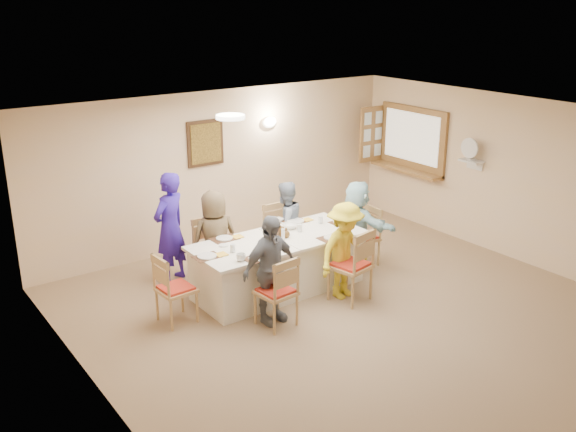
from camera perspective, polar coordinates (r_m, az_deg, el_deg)
ground at (r=8.23m, az=6.95°, el=-9.26°), size 7.00×7.00×0.00m
room_walls at (r=7.63m, az=7.39°, el=0.82°), size 7.00×7.00×7.00m
wall_picture at (r=10.14m, az=-7.35°, el=6.45°), size 0.62×0.05×0.72m
wall_sconce at (r=10.69m, az=-1.64°, el=8.34°), size 0.26×0.09×0.18m
ceiling_light at (r=7.98m, az=-5.15°, el=8.78°), size 0.36×0.36×0.05m
serving_hatch at (r=11.48m, az=11.02°, el=6.69°), size 0.06×1.50×1.15m
hatch_sill at (r=11.51m, az=10.44°, el=4.08°), size 0.30×1.50×0.05m
shutter_door at (r=11.82m, az=7.46°, el=7.23°), size 0.55×0.04×1.00m
fan_shelf at (r=10.59m, az=15.98°, el=4.73°), size 0.22×0.36×0.03m
desk_fan at (r=10.53m, az=15.95°, el=5.50°), size 0.30×0.30×0.28m
dining_table at (r=8.83m, az=-0.85°, el=-4.33°), size 2.41×1.02×0.76m
chair_back_left at (r=9.14m, az=-6.83°, el=-3.12°), size 0.47×0.47×0.91m
chair_back_right at (r=9.73m, az=-0.66°, el=-1.62°), size 0.45×0.45×0.90m
chair_front_left at (r=7.88m, az=-1.08°, el=-6.65°), size 0.49×0.49×0.93m
chair_front_right at (r=8.54m, az=5.56°, el=-4.29°), size 0.58×0.58×1.02m
chair_left_end at (r=8.09m, az=-9.93°, el=-6.31°), size 0.46×0.46×0.91m
chair_right_end at (r=9.71m, az=6.66°, el=-1.82°), size 0.47×0.47×0.89m
diner_back_left at (r=8.95m, az=-6.51°, el=-2.00°), size 0.80×0.63×1.37m
diner_back_right at (r=9.57m, az=-0.25°, el=-0.71°), size 0.76×0.65×1.30m
diner_front_left at (r=7.88m, az=-1.59°, el=-4.80°), size 0.89×0.51×1.40m
diner_front_right at (r=8.57m, az=5.06°, el=-3.08°), size 1.01×0.75×1.33m
diner_right_end at (r=9.55m, az=6.14°, el=-0.74°), size 1.31×0.63×1.34m
caregiver at (r=9.12m, az=-10.46°, el=-1.04°), size 0.87×0.82×1.60m
placemat_fl at (r=8.05m, az=-2.64°, el=-3.77°), size 0.36×0.27×0.01m
plate_fl at (r=8.05m, az=-2.65°, el=-3.70°), size 0.26×0.26×0.02m
napkin_fl at (r=8.10m, az=-1.38°, el=-3.55°), size 0.14×0.14×0.01m
placemat_fr at (r=8.71m, az=3.96°, el=-1.98°), size 0.37×0.28×0.01m
plate_fr at (r=8.71m, az=3.97°, el=-1.92°), size 0.23×0.23×0.01m
napkin_fr at (r=8.79m, az=5.08°, el=-1.78°), size 0.15×0.15×0.01m
placemat_bl at (r=8.72m, az=-5.68°, el=-2.02°), size 0.36×0.27×0.01m
plate_bl at (r=8.71m, az=-5.68°, el=-1.96°), size 0.23×0.23×0.01m
napkin_bl at (r=8.76m, az=-4.50°, el=-1.83°), size 0.14×0.14×0.01m
placemat_br at (r=9.33m, az=0.68°, el=-0.49°), size 0.33×0.25×0.01m
plate_br at (r=9.33m, az=0.68°, el=-0.43°), size 0.25×0.25×0.02m
napkin_br at (r=9.40m, az=1.74°, el=-0.32°), size 0.14×0.14×0.01m
placemat_le at (r=8.15m, az=-7.22°, el=-3.61°), size 0.33×0.25×0.01m
plate_le at (r=8.15m, az=-7.22°, el=-3.55°), size 0.25×0.25×0.02m
napkin_le at (r=8.19m, az=-5.95°, el=-3.40°), size 0.14×0.14×0.01m
placemat_re at (r=9.33m, az=4.78°, el=-0.56°), size 0.33×0.25×0.01m
plate_re at (r=9.33m, az=4.78°, el=-0.50°), size 0.25×0.25×0.02m
napkin_re at (r=9.41m, az=5.82°, el=-0.39°), size 0.14×0.14×0.01m
teacup_a at (r=7.97m, az=-4.21°, el=-3.68°), size 0.14×0.14×0.10m
teacup_b at (r=9.28m, az=-0.88°, el=-0.36°), size 0.12×0.12×0.08m
bowl_a at (r=8.36m, az=-1.56°, el=-2.69°), size 0.27×0.27×0.05m
bowl_b at (r=9.05m, az=0.19°, el=-0.90°), size 0.25×0.25×0.07m
condiment_ketchup at (r=8.63m, az=-1.43°, el=-1.41°), size 0.14×0.14×0.22m
condiment_brown at (r=8.74m, az=-0.75°, el=-1.19°), size 0.10×0.10×0.20m
condiment_malt at (r=8.70m, az=-0.18°, el=-1.49°), size 0.17×0.17×0.14m
drinking_glass at (r=8.62m, az=-1.87°, el=-1.79°), size 0.07×0.07×0.11m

